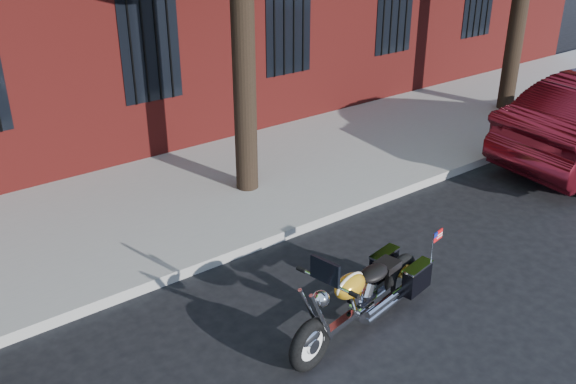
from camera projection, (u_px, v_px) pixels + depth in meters
ground at (341, 282)px, 8.33m from camera, size 120.00×120.00×0.00m
curb at (278, 235)px, 9.29m from camera, size 40.00×0.16×0.15m
sidewalk at (211, 191)px, 10.64m from camera, size 40.00×3.60×0.15m
motorcycle at (366, 296)px, 7.32m from camera, size 2.47×0.97×1.23m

